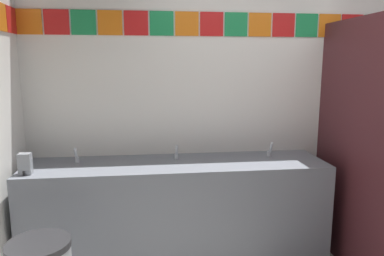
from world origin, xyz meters
The scene contains 6 objects.
wall_back centered at (0.00, 1.52, 1.31)m, with size 4.56×0.09×2.61m.
vanity_counter centered at (-0.98, 1.18, 0.44)m, with size 2.49×0.60×0.87m.
faucet_left centered at (-1.81, 1.27, 0.92)m, with size 0.04×0.10×0.14m.
faucet_center centered at (-0.98, 1.27, 0.92)m, with size 0.04×0.10×0.14m.
faucet_right centered at (-0.15, 1.27, 0.92)m, with size 0.04×0.10×0.14m.
soap_dispenser centered at (-2.13, 1.00, 0.95)m, with size 0.09×0.09×0.16m.
Camera 1 is at (-1.22, -1.70, 1.68)m, focal length 33.51 mm.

